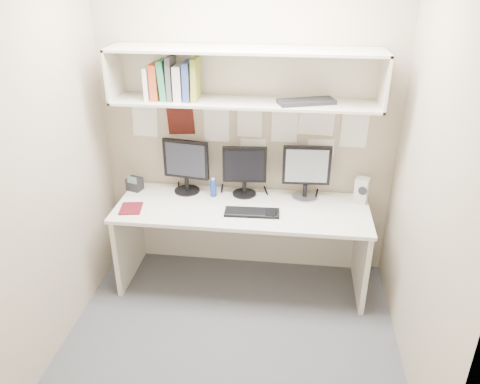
# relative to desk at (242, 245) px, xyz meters

# --- Properties ---
(floor) EXTENTS (2.40, 2.00, 0.01)m
(floor) POSITION_rel_desk_xyz_m (0.00, -0.65, -0.37)
(floor) COLOR #46464B
(floor) RESTS_ON ground
(wall_back) EXTENTS (2.40, 0.02, 2.60)m
(wall_back) POSITION_rel_desk_xyz_m (0.00, 0.35, 0.93)
(wall_back) COLOR tan
(wall_back) RESTS_ON ground
(wall_front) EXTENTS (2.40, 0.02, 2.60)m
(wall_front) POSITION_rel_desk_xyz_m (0.00, -1.65, 0.93)
(wall_front) COLOR tan
(wall_front) RESTS_ON ground
(wall_left) EXTENTS (0.02, 2.00, 2.60)m
(wall_left) POSITION_rel_desk_xyz_m (-1.20, -0.65, 0.93)
(wall_left) COLOR tan
(wall_left) RESTS_ON ground
(wall_right) EXTENTS (0.02, 2.00, 2.60)m
(wall_right) POSITION_rel_desk_xyz_m (1.20, -0.65, 0.93)
(wall_right) COLOR tan
(wall_right) RESTS_ON ground
(desk) EXTENTS (2.00, 0.70, 0.73)m
(desk) POSITION_rel_desk_xyz_m (0.00, 0.00, 0.00)
(desk) COLOR silver
(desk) RESTS_ON floor
(overhead_hutch) EXTENTS (2.00, 0.38, 0.40)m
(overhead_hutch) POSITION_rel_desk_xyz_m (0.00, 0.21, 1.35)
(overhead_hutch) COLOR beige
(overhead_hutch) RESTS_ON wall_back
(pinned_papers) EXTENTS (1.92, 0.01, 0.48)m
(pinned_papers) POSITION_rel_desk_xyz_m (0.00, 0.34, 0.88)
(pinned_papers) COLOR white
(pinned_papers) RESTS_ON wall_back
(monitor_left) EXTENTS (0.39, 0.21, 0.45)m
(monitor_left) POSITION_rel_desk_xyz_m (-0.49, 0.22, 0.61)
(monitor_left) COLOR black
(monitor_left) RESTS_ON desk
(monitor_center) EXTENTS (0.36, 0.20, 0.42)m
(monitor_center) POSITION_rel_desk_xyz_m (-0.01, 0.22, 0.59)
(monitor_center) COLOR black
(monitor_center) RESTS_ON desk
(monitor_right) EXTENTS (0.38, 0.21, 0.45)m
(monitor_right) POSITION_rel_desk_xyz_m (0.49, 0.22, 0.61)
(monitor_right) COLOR #A5A5AA
(monitor_right) RESTS_ON desk
(keyboard) EXTENTS (0.43, 0.16, 0.02)m
(keyboard) POSITION_rel_desk_xyz_m (0.09, -0.11, 0.37)
(keyboard) COLOR black
(keyboard) RESTS_ON desk
(mouse) EXTENTS (0.08, 0.12, 0.03)m
(mouse) POSITION_rel_desk_xyz_m (0.24, -0.13, 0.38)
(mouse) COLOR black
(mouse) RESTS_ON desk
(speaker) EXTENTS (0.13, 0.13, 0.20)m
(speaker) POSITION_rel_desk_xyz_m (0.94, 0.19, 0.47)
(speaker) COLOR #B7B7B2
(speaker) RESTS_ON desk
(blue_bottle) EXTENTS (0.05, 0.05, 0.16)m
(blue_bottle) POSITION_rel_desk_xyz_m (-0.26, 0.15, 0.44)
(blue_bottle) COLOR navy
(blue_bottle) RESTS_ON desk
(maroon_notebook) EXTENTS (0.19, 0.22, 0.01)m
(maroon_notebook) POSITION_rel_desk_xyz_m (-0.86, -0.15, 0.37)
(maroon_notebook) COLOR #540E16
(maroon_notebook) RESTS_ON desk
(desk_phone) EXTENTS (0.14, 0.14, 0.14)m
(desk_phone) POSITION_rel_desk_xyz_m (-0.94, 0.19, 0.42)
(desk_phone) COLOR black
(desk_phone) RESTS_ON desk
(book_stack) EXTENTS (0.39, 0.20, 0.32)m
(book_stack) POSITION_rel_desk_xyz_m (-0.54, 0.14, 1.31)
(book_stack) COLOR white
(book_stack) RESTS_ON overhead_hutch
(hutch_tray) EXTENTS (0.44, 0.29, 0.03)m
(hutch_tray) POSITION_rel_desk_xyz_m (0.46, 0.13, 1.19)
(hutch_tray) COLOR black
(hutch_tray) RESTS_ON overhead_hutch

